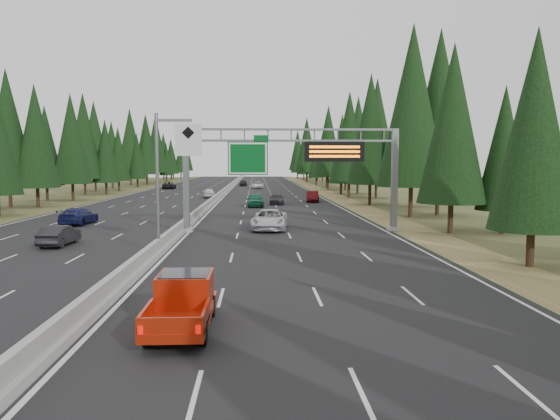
{
  "coord_description": "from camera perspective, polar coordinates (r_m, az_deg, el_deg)",
  "views": [
    {
      "loc": [
        5.65,
        -6.33,
        5.26
      ],
      "look_at": [
        6.78,
        20.0,
        3.0
      ],
      "focal_mm": 35.0,
      "sensor_mm": 36.0,
      "label": 1
    }
  ],
  "objects": [
    {
      "name": "road",
      "position": [
        86.67,
        -6.2,
        1.42
      ],
      "size": [
        32.0,
        260.0,
        0.08
      ],
      "primitive_type": "cube",
      "color": "black",
      "rests_on": "ground"
    },
    {
      "name": "shoulder_right",
      "position": [
        87.33,
        5.54,
        1.45
      ],
      "size": [
        3.6,
        260.0,
        0.06
      ],
      "primitive_type": "cube",
      "color": "olive",
      "rests_on": "ground"
    },
    {
      "name": "shoulder_left",
      "position": [
        89.61,
        -17.63,
        1.33
      ],
      "size": [
        3.6,
        260.0,
        0.06
      ],
      "primitive_type": "cube",
      "color": "#3B431F",
      "rests_on": "ground"
    },
    {
      "name": "median_barrier",
      "position": [
        86.65,
        -6.2,
        1.67
      ],
      "size": [
        0.7,
        260.0,
        0.85
      ],
      "color": "gray",
      "rests_on": "road"
    },
    {
      "name": "sign_gantry",
      "position": [
        41.34,
        2.08,
        4.92
      ],
      "size": [
        16.75,
        0.98,
        7.8
      ],
      "color": "slate",
      "rests_on": "road"
    },
    {
      "name": "hov_sign_pole",
      "position": [
        31.7,
        -11.68,
        3.84
      ],
      "size": [
        2.8,
        0.5,
        8.0
      ],
      "color": "slate",
      "rests_on": "road"
    },
    {
      "name": "tree_row_right",
      "position": [
        79.3,
        9.46,
        7.76
      ],
      "size": [
        11.72,
        244.03,
        18.69
      ],
      "color": "black",
      "rests_on": "ground"
    },
    {
      "name": "tree_row_left",
      "position": [
        85.79,
        -21.84,
        7.12
      ],
      "size": [
        11.37,
        244.75,
        18.71
      ],
      "color": "black",
      "rests_on": "ground"
    },
    {
      "name": "silver_minivan",
      "position": [
        42.61,
        -1.09,
        -1.01
      ],
      "size": [
        3.12,
        5.89,
        1.58
      ],
      "primitive_type": "imported",
      "rotation": [
        0.0,
        0.0,
        -0.09
      ],
      "color": "silver",
      "rests_on": "road"
    },
    {
      "name": "red_pickup",
      "position": [
        17.84,
        -10.02,
        -9.02
      ],
      "size": [
        1.79,
        5.02,
        1.64
      ],
      "color": "black",
      "rests_on": "road"
    },
    {
      "name": "car_ahead_green",
      "position": [
        65.22,
        -2.61,
        1.05
      ],
      "size": [
        2.05,
        4.78,
        1.61
      ],
      "primitive_type": "imported",
      "rotation": [
        0.0,
        0.0,
        0.03
      ],
      "color": "#155F3B",
      "rests_on": "road"
    },
    {
      "name": "car_ahead_dkred",
      "position": [
        73.39,
        3.4,
        1.42
      ],
      "size": [
        1.75,
        4.49,
        1.46
      ],
      "primitive_type": "imported",
      "rotation": [
        0.0,
        0.0,
        -0.05
      ],
      "color": "#4C0A0C",
      "rests_on": "road"
    },
    {
      "name": "car_ahead_dkgrey",
      "position": [
        69.07,
        -0.35,
        1.14
      ],
      "size": [
        1.96,
        4.53,
        1.3
      ],
      "primitive_type": "imported",
      "rotation": [
        0.0,
        0.0,
        -0.03
      ],
      "color": "black",
      "rests_on": "road"
    },
    {
      "name": "car_ahead_white",
      "position": [
        112.1,
        -2.34,
        2.61
      ],
      "size": [
        2.51,
        5.18,
        1.42
      ],
      "primitive_type": "imported",
      "rotation": [
        0.0,
        0.0,
        -0.03
      ],
      "color": "white",
      "rests_on": "road"
    },
    {
      "name": "car_ahead_far",
      "position": [
        124.72,
        -3.86,
        2.85
      ],
      "size": [
        1.74,
        4.3,
        1.46
      ],
      "primitive_type": "imported",
      "rotation": [
        0.0,
        0.0,
        -0.0
      ],
      "color": "black",
      "rests_on": "road"
    },
    {
      "name": "car_onc_near",
      "position": [
        37.12,
        -22.07,
        -2.46
      ],
      "size": [
        1.54,
        4.01,
        1.3
      ],
      "primitive_type": "imported",
      "rotation": [
        0.0,
        0.0,
        3.1
      ],
      "color": "black",
      "rests_on": "road"
    },
    {
      "name": "car_onc_blue",
      "position": [
        49.34,
        -20.32,
        -0.6
      ],
      "size": [
        2.38,
        5.04,
        1.42
      ],
      "primitive_type": "imported",
      "rotation": [
        0.0,
        0.0,
        3.06
      ],
      "color": "#151A4C",
      "rests_on": "road"
    },
    {
      "name": "car_onc_white",
      "position": [
        82.8,
        -7.41,
        1.78
      ],
      "size": [
        2.02,
        4.34,
        1.44
      ],
      "primitive_type": "imported",
      "rotation": [
        0.0,
        0.0,
        3.22
      ],
      "color": "silver",
      "rests_on": "road"
    },
    {
      "name": "car_onc_far",
      "position": [
        113.7,
        -11.49,
        2.57
      ],
      "size": [
        2.78,
        5.5,
        1.49
      ],
      "primitive_type": "imported",
      "rotation": [
        0.0,
        0.0,
        3.2
      ],
      "color": "black",
      "rests_on": "road"
    }
  ]
}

